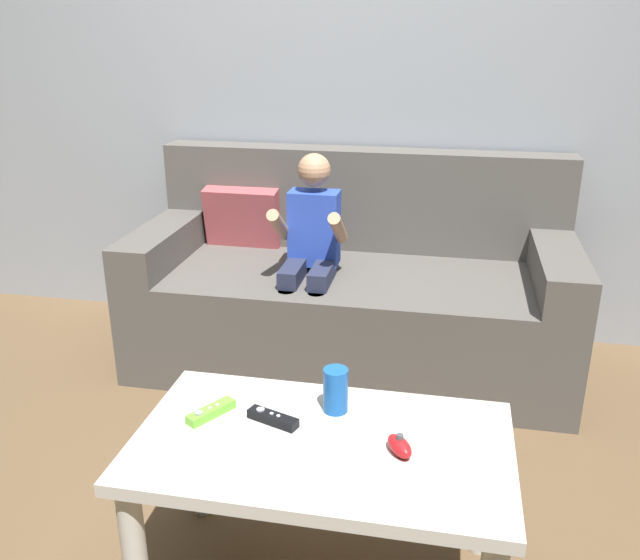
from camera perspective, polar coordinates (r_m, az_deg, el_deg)
name	(u,v)px	position (r m, az deg, el deg)	size (l,w,h in m)	color
ground_plane	(232,537)	(2.14, -7.44, -20.80)	(8.34, 8.34, 0.00)	brown
wall_back	(332,63)	(3.15, 1.01, 17.90)	(4.17, 0.05, 2.50)	#999EA8
couch	(351,292)	(2.96, 2.63, -1.06)	(1.83, 0.80, 0.89)	#56514C
person_seated_on_couch	(310,253)	(2.73, -0.84, 2.29)	(0.29, 0.35, 0.93)	#282D47
coffee_table	(322,466)	(1.75, 0.14, -15.47)	(0.93, 0.54, 0.46)	beige
game_remote_black_near_edge	(273,418)	(1.77, -4.03, -11.60)	(0.14, 0.08, 0.03)	black
nunchuk_red	(400,446)	(1.66, 6.75, -13.77)	(0.09, 0.10, 0.05)	red
game_remote_lime_far_corner	(211,412)	(1.81, -9.23, -10.95)	(0.10, 0.14, 0.03)	#72C638
soda_can	(336,390)	(1.79, 1.33, -9.30)	(0.07, 0.07, 0.12)	#1959B2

